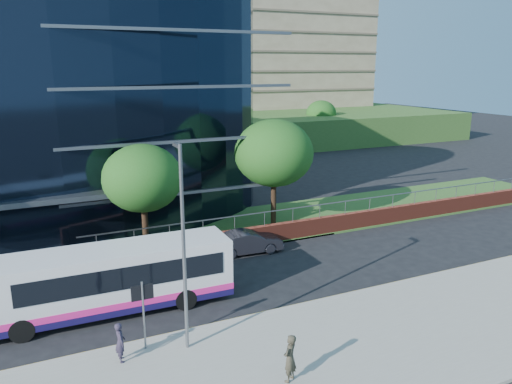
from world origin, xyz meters
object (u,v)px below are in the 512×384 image
pedestrian (120,342)px  pedestrian_b (290,358)px  tree_far_c (142,178)px  streetlight_east (183,243)px  tree_far_d (274,153)px  tree_dist_e (222,117)px  city_bus (110,279)px  street_sign (143,301)px  tree_dist_f (321,113)px  parked_car (248,242)px

pedestrian → pedestrian_b: size_ratio=0.88×
tree_far_c → streetlight_east: (-1.00, -11.17, -0.10)m
tree_far_d → tree_dist_e: 31.06m
pedestrian_b → pedestrian: bearing=-70.7°
tree_far_d → city_bus: tree_far_d is taller
streetlight_east → street_sign: bearing=158.6°
tree_dist_f → pedestrian_b: bearing=-123.3°
tree_far_c → pedestrian_b: (1.58, -14.77, -3.51)m
street_sign → tree_dist_e: size_ratio=0.43×
street_sign → streetlight_east: 2.80m
tree_far_c → tree_dist_f: tree_far_c is taller
tree_far_d → city_bus: size_ratio=0.67×
tree_far_d → pedestrian_b: (-7.42, -15.77, -4.16)m
tree_far_d → tree_dist_f: size_ratio=1.23×
tree_dist_f → parked_car: size_ratio=1.46×
tree_far_c → parked_car: 7.17m
city_bus → tree_far_c: bearing=66.3°
tree_far_d → city_bus: 14.80m
street_sign → city_bus: bearing=99.0°
tree_far_d → parked_car: bearing=-134.3°
tree_far_c → parked_car: size_ratio=1.57×
streetlight_east → pedestrian_b: size_ratio=4.58×
streetlight_east → pedestrian: 4.32m
tree_dist_e → parked_car: size_ratio=1.57×
tree_far_c → pedestrian: bearing=-107.6°
tree_far_c → tree_dist_f: (33.00, 33.00, -0.33)m
street_sign → streetlight_east: (1.50, -0.59, 2.29)m
streetlight_east → city_bus: 5.70m
tree_far_d → parked_car: size_ratio=1.79×
tree_far_d → pedestrian_b: bearing=-115.2°
tree_far_c → tree_far_d: size_ratio=0.87×
tree_dist_f → parked_car: tree_dist_f is taller
tree_dist_e → parked_car: 35.78m
tree_far_d → streetlight_east: bearing=-129.4°
tree_dist_e → streetlight_east: 45.85m
streetlight_east → tree_far_c: bearing=84.9°
pedestrian → pedestrian_b: 6.31m
tree_far_c → tree_far_d: (9.00, 1.00, 0.65)m
tree_far_d → city_bus: bearing=-147.5°
parked_car → pedestrian: 12.28m
streetlight_east → parked_car: (6.44, 8.53, -3.76)m
tree_dist_e → tree_far_c: bearing=-118.7°
tree_far_d → pedestrian: 17.88m
street_sign → tree_dist_e: tree_dist_e is taller
parked_car → pedestrian_b: bearing=166.5°
parked_car → pedestrian_b: 12.73m
pedestrian → pedestrian_b: bearing=-128.0°
tree_dist_e → parked_car: bearing=-109.0°
pedestrian_b → tree_dist_e: bearing=-143.1°
tree_dist_e → tree_dist_f: (16.00, 2.00, -0.33)m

